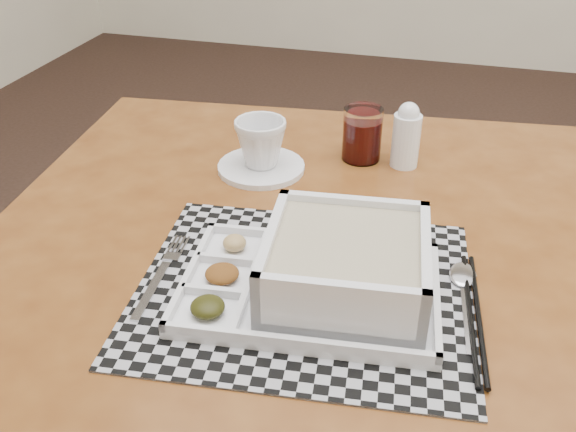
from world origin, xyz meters
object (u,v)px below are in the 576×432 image
object	(u,v)px
dining_table	(315,285)
serving_tray	(335,272)
juice_glass	(362,136)
creamer_bottle	(406,136)
cup	(261,143)

from	to	relation	value
dining_table	serving_tray	bearing A→B (deg)	-65.45
serving_tray	juice_glass	bearing A→B (deg)	95.03
serving_tray	creamer_bottle	bearing A→B (deg)	83.77
cup	juice_glass	world-z (taller)	juice_glass
cup	creamer_bottle	distance (m)	0.25
creamer_bottle	dining_table	bearing A→B (deg)	-108.00
dining_table	creamer_bottle	distance (m)	0.32
serving_tray	dining_table	bearing A→B (deg)	114.55
serving_tray	creamer_bottle	world-z (taller)	creamer_bottle
dining_table	cup	distance (m)	0.27
creamer_bottle	serving_tray	bearing A→B (deg)	-96.23
dining_table	serving_tray	distance (m)	0.16
cup	creamer_bottle	xyz separation A→B (m)	(0.23, 0.08, 0.00)
cup	juice_glass	bearing A→B (deg)	20.23
serving_tray	cup	world-z (taller)	cup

